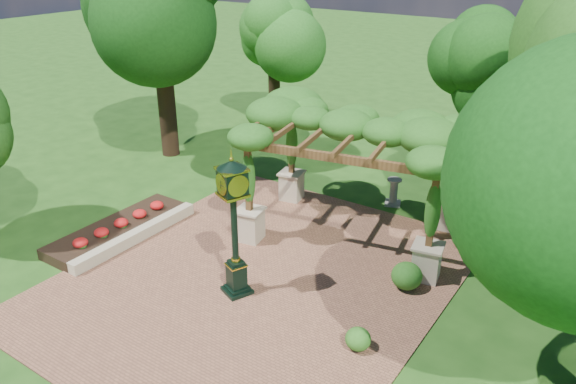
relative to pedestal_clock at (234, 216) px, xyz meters
The scene contains 12 objects.
ground 2.41m from the pedestal_clock, 45.66° to the right, with size 120.00×120.00×0.00m, color #1E4714.
brick_plaza 2.57m from the pedestal_clock, 85.97° to the left, with size 10.00×12.00×0.04m, color brown.
border_wall 5.06m from the pedestal_clock, behind, with size 0.35×5.00×0.40m, color #C6B793.
flower_bed 5.89m from the pedestal_clock, behind, with size 1.50×5.00×0.36m, color red.
pedestal_clock is the anchor object (origin of this frame).
pergola 4.99m from the pedestal_clock, 78.75° to the left, with size 7.25×5.27×4.16m.
sundial 8.03m from the pedestal_clock, 81.18° to the left, with size 0.73×0.73×1.03m.
shrub_front 4.43m from the pedestal_clock, ahead, with size 0.62×0.62×0.56m, color #2A601B.
shrub_mid 5.15m from the pedestal_clock, 36.57° to the left, with size 0.87×0.87×0.78m, color #245819.
shrub_back 7.68m from the pedestal_clock, 53.68° to the left, with size 0.69×0.69×0.62m, color #1E5518.
tree_west_far 15.95m from the pedestal_clock, 121.64° to the left, with size 3.30×3.30×7.47m.
tree_north 13.75m from the pedestal_clock, 80.93° to the left, with size 3.55×3.55×6.33m.
Camera 1 is at (8.48, -9.97, 9.06)m, focal length 35.00 mm.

